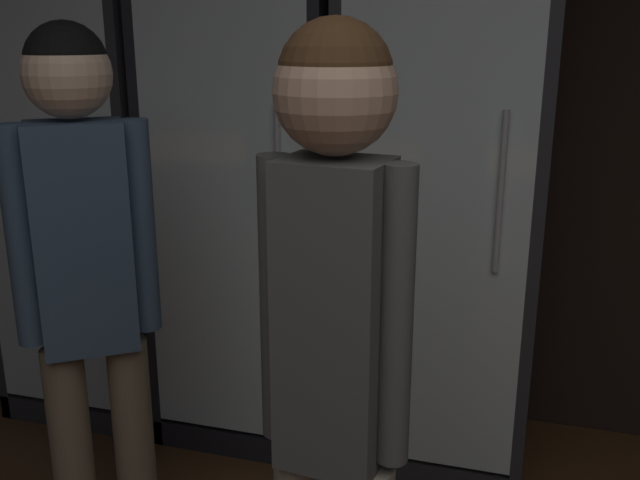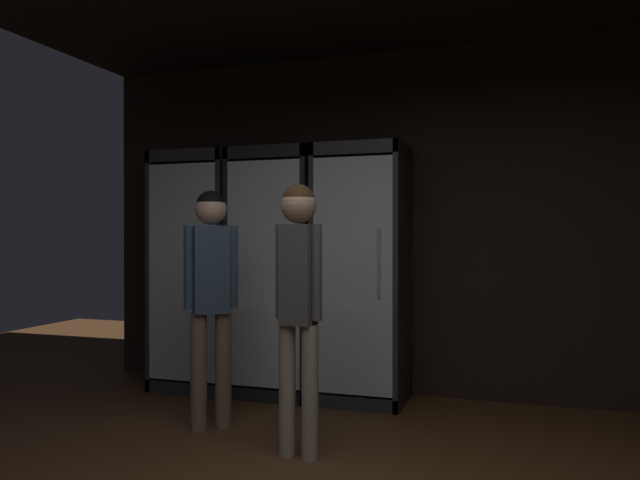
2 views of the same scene
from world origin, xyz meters
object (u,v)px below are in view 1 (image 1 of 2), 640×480
Objects in this scene: cooler_far_left at (99,182)px; shopper_near at (86,272)px; cooler_center at (444,204)px; shopper_far at (334,351)px; cooler_left at (259,190)px.

cooler_far_left reaches higher than shopper_near.
cooler_center reaches higher than shopper_far.
cooler_far_left is at bearing 179.93° from cooler_center.
cooler_center is 1.30m from shopper_near.
shopper_near is (-0.07, -1.04, 0.00)m from cooler_left.
cooler_far_left and cooler_left have the same top height.
cooler_left is at bearing 86.33° from shopper_near.
cooler_far_left is at bearing 179.88° from cooler_left.
cooler_center is 1.25× the size of shopper_near.
shopper_near reaches higher than shopper_far.
cooler_far_left and cooler_center have the same top height.
cooler_center is at bearing 88.27° from shopper_far.
shopper_far is (0.67, -1.36, 0.03)m from cooler_left.
cooler_left is 1.00× the size of cooler_center.
cooler_center is (1.43, -0.00, 0.00)m from cooler_far_left.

